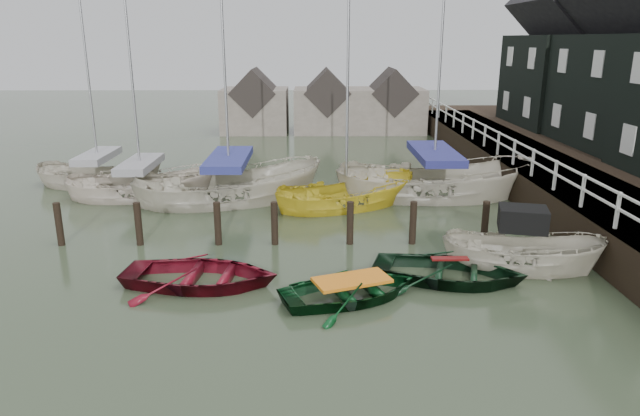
{
  "coord_description": "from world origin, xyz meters",
  "views": [
    {
      "loc": [
        0.03,
        -14.17,
        6.32
      ],
      "look_at": [
        0.23,
        2.34,
        1.4
      ],
      "focal_mm": 32.0,
      "sensor_mm": 36.0,
      "label": 1
    }
  ],
  "objects_px": {
    "sailboat_d": "(432,195)",
    "rowboat_green": "(352,298)",
    "rowboat_red": "(201,285)",
    "rowboat_dkgreen": "(448,281)",
    "sailboat_c": "(346,206)",
    "sailboat_e": "(100,185)",
    "sailboat_a": "(143,196)",
    "motorboat": "(520,266)",
    "sailboat_b": "(231,200)"
  },
  "relations": [
    {
      "from": "rowboat_green",
      "to": "motorboat",
      "type": "xyz_separation_m",
      "value": [
        4.93,
        1.82,
        0.09
      ]
    },
    {
      "from": "motorboat",
      "to": "rowboat_red",
      "type": "bearing_deg",
      "value": 110.3
    },
    {
      "from": "rowboat_dkgreen",
      "to": "sailboat_a",
      "type": "distance_m",
      "value": 13.77
    },
    {
      "from": "sailboat_c",
      "to": "sailboat_b",
      "type": "bearing_deg",
      "value": 58.35
    },
    {
      "from": "rowboat_dkgreen",
      "to": "sailboat_e",
      "type": "relative_size",
      "value": 0.41
    },
    {
      "from": "rowboat_green",
      "to": "sailboat_b",
      "type": "bearing_deg",
      "value": 5.02
    },
    {
      "from": "sailboat_d",
      "to": "sailboat_e",
      "type": "xyz_separation_m",
      "value": [
        -14.46,
        1.99,
        0.0
      ]
    },
    {
      "from": "motorboat",
      "to": "sailboat_d",
      "type": "distance_m",
      "value": 7.84
    },
    {
      "from": "sailboat_b",
      "to": "sailboat_e",
      "type": "distance_m",
      "value": 6.66
    },
    {
      "from": "rowboat_red",
      "to": "sailboat_c",
      "type": "relative_size",
      "value": 0.41
    },
    {
      "from": "sailboat_a",
      "to": "sailboat_c",
      "type": "xyz_separation_m",
      "value": [
        8.36,
        -1.44,
        -0.05
      ]
    },
    {
      "from": "rowboat_red",
      "to": "sailboat_b",
      "type": "bearing_deg",
      "value": 8.47
    },
    {
      "from": "rowboat_dkgreen",
      "to": "motorboat",
      "type": "distance_m",
      "value": 2.35
    },
    {
      "from": "sailboat_c",
      "to": "sailboat_e",
      "type": "relative_size",
      "value": 1.01
    },
    {
      "from": "rowboat_green",
      "to": "sailboat_b",
      "type": "distance_m",
      "value": 10.02
    },
    {
      "from": "rowboat_red",
      "to": "rowboat_dkgreen",
      "type": "xyz_separation_m",
      "value": [
        6.68,
        0.21,
        0.0
      ]
    },
    {
      "from": "sailboat_b",
      "to": "rowboat_green",
      "type": "bearing_deg",
      "value": -170.82
    },
    {
      "from": "motorboat",
      "to": "sailboat_d",
      "type": "xyz_separation_m",
      "value": [
        -0.93,
        7.78,
        -0.03
      ]
    },
    {
      "from": "rowboat_red",
      "to": "sailboat_a",
      "type": "height_order",
      "value": "sailboat_a"
    },
    {
      "from": "rowboat_dkgreen",
      "to": "sailboat_c",
      "type": "distance_m",
      "value": 7.56
    },
    {
      "from": "sailboat_a",
      "to": "rowboat_dkgreen",
      "type": "bearing_deg",
      "value": -137.42
    },
    {
      "from": "sailboat_b",
      "to": "rowboat_dkgreen",
      "type": "bearing_deg",
      "value": -154.95
    },
    {
      "from": "sailboat_a",
      "to": "sailboat_e",
      "type": "distance_m",
      "value": 3.09
    },
    {
      "from": "motorboat",
      "to": "sailboat_a",
      "type": "relative_size",
      "value": 0.46
    },
    {
      "from": "motorboat",
      "to": "sailboat_b",
      "type": "relative_size",
      "value": 0.39
    },
    {
      "from": "sailboat_d",
      "to": "rowboat_green",
      "type": "bearing_deg",
      "value": 160.1
    },
    {
      "from": "sailboat_a",
      "to": "sailboat_b",
      "type": "height_order",
      "value": "sailboat_b"
    },
    {
      "from": "rowboat_green",
      "to": "sailboat_d",
      "type": "xyz_separation_m",
      "value": [
        4.0,
        9.61,
        0.06
      ]
    },
    {
      "from": "rowboat_dkgreen",
      "to": "sailboat_b",
      "type": "distance_m",
      "value": 10.62
    },
    {
      "from": "rowboat_dkgreen",
      "to": "sailboat_a",
      "type": "bearing_deg",
      "value": 67.35
    },
    {
      "from": "sailboat_a",
      "to": "sailboat_b",
      "type": "distance_m",
      "value": 3.78
    },
    {
      "from": "sailboat_e",
      "to": "rowboat_green",
      "type": "bearing_deg",
      "value": -129.35
    },
    {
      "from": "rowboat_red",
      "to": "sailboat_c",
      "type": "distance_m",
      "value": 8.54
    },
    {
      "from": "motorboat",
      "to": "sailboat_a",
      "type": "distance_m",
      "value": 15.16
    },
    {
      "from": "sailboat_b",
      "to": "sailboat_c",
      "type": "relative_size",
      "value": 1.19
    },
    {
      "from": "motorboat",
      "to": "sailboat_e",
      "type": "xyz_separation_m",
      "value": [
        -15.39,
        9.77,
        -0.03
      ]
    },
    {
      "from": "rowboat_dkgreen",
      "to": "sailboat_c",
      "type": "xyz_separation_m",
      "value": [
        -2.38,
        7.18,
        0.01
      ]
    },
    {
      "from": "motorboat",
      "to": "sailboat_c",
      "type": "distance_m",
      "value": 7.9
    },
    {
      "from": "sailboat_d",
      "to": "sailboat_a",
      "type": "bearing_deg",
      "value": 92.34
    },
    {
      "from": "rowboat_dkgreen",
      "to": "sailboat_d",
      "type": "distance_m",
      "value": 8.63
    },
    {
      "from": "rowboat_green",
      "to": "rowboat_dkgreen",
      "type": "relative_size",
      "value": 0.9
    },
    {
      "from": "rowboat_green",
      "to": "sailboat_e",
      "type": "height_order",
      "value": "sailboat_e"
    },
    {
      "from": "sailboat_c",
      "to": "sailboat_d",
      "type": "relative_size",
      "value": 0.72
    },
    {
      "from": "rowboat_dkgreen",
      "to": "motorboat",
      "type": "height_order",
      "value": "motorboat"
    },
    {
      "from": "sailboat_c",
      "to": "rowboat_red",
      "type": "bearing_deg",
      "value": 127.97
    },
    {
      "from": "motorboat",
      "to": "sailboat_a",
      "type": "xyz_separation_m",
      "value": [
        -12.96,
        7.86,
        -0.03
      ]
    },
    {
      "from": "motorboat",
      "to": "sailboat_b",
      "type": "bearing_deg",
      "value": 66.14
    },
    {
      "from": "rowboat_green",
      "to": "sailboat_b",
      "type": "xyz_separation_m",
      "value": [
        -4.31,
        9.05,
        0.06
      ]
    },
    {
      "from": "rowboat_green",
      "to": "sailboat_e",
      "type": "bearing_deg",
      "value": 21.6
    },
    {
      "from": "rowboat_red",
      "to": "motorboat",
      "type": "height_order",
      "value": "motorboat"
    }
  ]
}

